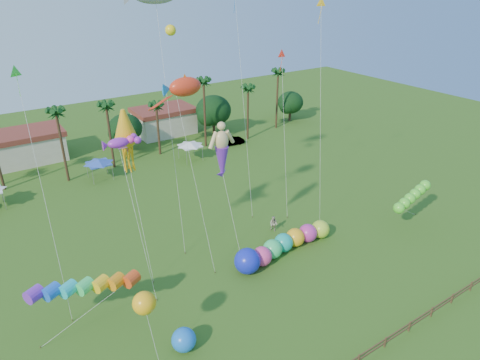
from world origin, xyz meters
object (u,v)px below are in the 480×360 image
blue_ball (184,340)px  spectator_b (274,224)px  caterpillar_inflatable (280,246)px  car_b (231,141)px

blue_ball → spectator_b: bearing=30.7°
caterpillar_inflatable → spectator_b: bearing=56.6°
car_b → spectator_b: size_ratio=2.44×
blue_ball → car_b: bearing=52.6°
car_b → blue_ball: size_ratio=2.36×
car_b → spectator_b: bearing=160.0°
car_b → blue_ball: blue_ball is taller
car_b → spectator_b: 28.01m
car_b → blue_ball: bearing=145.4°
spectator_b → blue_ball: bearing=-86.5°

